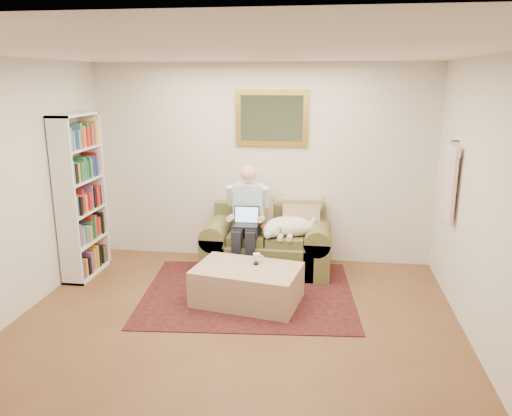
% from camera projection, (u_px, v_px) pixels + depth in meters
% --- Properties ---
extents(room_shell, '(4.51, 5.00, 2.61)m').
position_uv_depth(room_shell, '(230.00, 203.00, 4.53)').
color(room_shell, brown).
rests_on(room_shell, ground).
extents(rug, '(2.53, 2.10, 0.01)m').
position_uv_depth(rug, '(248.00, 293.00, 5.74)').
color(rug, black).
rests_on(rug, room_shell).
extents(sofa, '(1.60, 0.81, 0.96)m').
position_uv_depth(sofa, '(267.00, 249.00, 6.40)').
color(sofa, brown).
rests_on(sofa, room_shell).
extents(seated_man, '(0.53, 0.75, 1.35)m').
position_uv_depth(seated_man, '(247.00, 221.00, 6.19)').
color(seated_man, '#8CBED8').
rests_on(seated_man, sofa).
extents(laptop, '(0.31, 0.25, 0.23)m').
position_uv_depth(laptop, '(246.00, 220.00, 6.12)').
color(laptop, black).
rests_on(laptop, seated_man).
extents(sleeping_dog, '(0.66, 0.41, 0.24)m').
position_uv_depth(sleeping_dog, '(289.00, 226.00, 6.20)').
color(sleeping_dog, white).
rests_on(sleeping_dog, sofa).
extents(ottoman, '(1.23, 0.90, 0.41)m').
position_uv_depth(ottoman, '(247.00, 285.00, 5.47)').
color(ottoman, tan).
rests_on(ottoman, room_shell).
extents(coffee_mug, '(0.08, 0.08, 0.10)m').
position_uv_depth(coffee_mug, '(257.00, 258.00, 5.56)').
color(coffee_mug, white).
rests_on(coffee_mug, ottoman).
extents(tv_remote, '(0.08, 0.16, 0.02)m').
position_uv_depth(tv_remote, '(256.00, 262.00, 5.55)').
color(tv_remote, black).
rests_on(tv_remote, ottoman).
extents(bookshelf, '(0.28, 0.80, 2.00)m').
position_uv_depth(bookshelf, '(81.00, 196.00, 6.08)').
color(bookshelf, white).
rests_on(bookshelf, room_shell).
extents(wall_mirror, '(0.94, 0.04, 0.72)m').
position_uv_depth(wall_mirror, '(272.00, 118.00, 6.38)').
color(wall_mirror, gold).
rests_on(wall_mirror, room_shell).
extents(hanging_shirt, '(0.06, 0.52, 0.90)m').
position_uv_depth(hanging_shirt, '(450.00, 178.00, 5.41)').
color(hanging_shirt, '#F4D3CA').
rests_on(hanging_shirt, room_shell).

